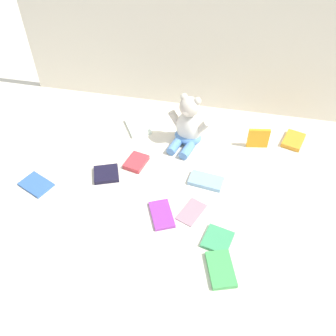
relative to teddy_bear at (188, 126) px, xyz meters
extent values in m
plane|color=silver|center=(-0.05, -0.18, -0.09)|extent=(3.20, 3.20, 0.00)
cube|color=silver|center=(-0.05, 0.29, 0.31)|extent=(1.56, 0.03, 0.79)
ellipsoid|color=white|center=(0.00, 0.01, -0.01)|extent=(0.13, 0.12, 0.15)
ellipsoid|color=#598CD1|center=(0.00, 0.00, -0.06)|extent=(0.14, 0.13, 0.05)
sphere|color=beige|center=(0.00, 0.00, 0.10)|extent=(0.10, 0.10, 0.08)
ellipsoid|color=white|center=(-0.01, -0.03, 0.09)|extent=(0.04, 0.03, 0.03)
sphere|color=beige|center=(-0.03, 0.02, 0.13)|extent=(0.04, 0.04, 0.03)
sphere|color=beige|center=(0.03, 0.00, 0.13)|extent=(0.04, 0.04, 0.03)
cylinder|color=beige|center=(-0.06, 0.02, 0.01)|extent=(0.07, 0.05, 0.08)
cylinder|color=beige|center=(0.06, -0.01, 0.01)|extent=(0.07, 0.05, 0.08)
cylinder|color=#598CD1|center=(-0.05, -0.06, -0.07)|extent=(0.06, 0.09, 0.04)
cylinder|color=#598CD1|center=(0.01, -0.08, -0.07)|extent=(0.06, 0.09, 0.04)
cube|color=orange|center=(0.46, 0.09, -0.08)|extent=(0.11, 0.13, 0.02)
cube|color=orange|center=(0.30, 0.03, -0.04)|extent=(0.09, 0.03, 0.09)
cube|color=black|center=(-0.29, -0.27, -0.08)|extent=(0.12, 0.12, 0.02)
cube|color=white|center=(-0.24, 0.05, -0.08)|extent=(0.15, 0.16, 0.01)
cube|color=#3561AE|center=(-0.54, -0.38, -0.08)|extent=(0.15, 0.13, 0.01)
cube|color=#3B9A60|center=(0.19, -0.49, -0.08)|extent=(0.11, 0.12, 0.01)
cube|color=purple|center=(-0.02, -0.42, -0.08)|extent=(0.12, 0.15, 0.01)
cube|color=#83B3D9|center=(0.11, -0.23, -0.08)|extent=(0.14, 0.09, 0.02)
cube|color=#CD3640|center=(-0.19, -0.18, -0.08)|extent=(0.10, 0.11, 0.02)
cube|color=#A47D8D|center=(0.08, -0.39, -0.08)|extent=(0.11, 0.13, 0.01)
cube|color=green|center=(0.21, -0.60, -0.08)|extent=(0.12, 0.15, 0.02)
camera|label=1|loc=(0.17, -1.24, 1.01)|focal=39.93mm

